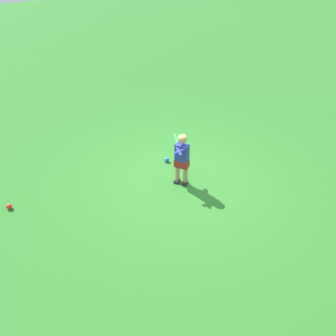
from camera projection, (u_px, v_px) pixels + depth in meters
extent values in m
plane|color=#2D7528|center=(180.00, 179.00, 7.29)|extent=(40.00, 40.00, 0.00)
cube|color=#232328|center=(185.00, 183.00, 7.13)|extent=(0.16, 0.17, 0.05)
cylinder|color=tan|center=(185.00, 175.00, 7.04)|extent=(0.09, 0.09, 0.34)
cube|color=#232328|center=(177.00, 181.00, 7.19)|extent=(0.16, 0.17, 0.05)
cylinder|color=tan|center=(177.00, 173.00, 7.10)|extent=(0.09, 0.09, 0.34)
cube|color=maroon|center=(182.00, 163.00, 6.93)|extent=(0.31, 0.28, 0.16)
cube|color=#2D3893|center=(182.00, 152.00, 6.78)|extent=(0.29, 0.27, 0.34)
sphere|color=tan|center=(182.00, 139.00, 6.62)|extent=(0.17, 0.17, 0.17)
ellipsoid|color=tan|center=(183.00, 138.00, 6.61)|extent=(0.24, 0.24, 0.11)
sphere|color=green|center=(179.00, 152.00, 6.62)|extent=(0.04, 0.04, 0.04)
cylinder|color=black|center=(179.00, 149.00, 6.69)|extent=(0.14, 0.08, 0.05)
cylinder|color=green|center=(177.00, 141.00, 6.86)|extent=(0.35, 0.19, 0.11)
sphere|color=green|center=(176.00, 135.00, 6.99)|extent=(0.07, 0.07, 0.07)
cylinder|color=#2D3893|center=(182.00, 151.00, 6.63)|extent=(0.10, 0.31, 0.14)
cylinder|color=#2D3893|center=(178.00, 150.00, 6.66)|extent=(0.31, 0.11, 0.14)
sphere|color=blue|center=(167.00, 160.00, 7.76)|extent=(0.10, 0.10, 0.10)
sphere|color=red|center=(9.00, 206.00, 6.52)|extent=(0.10, 0.10, 0.10)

